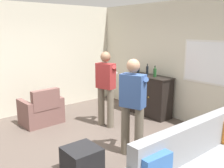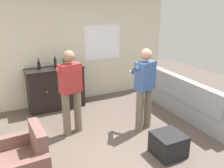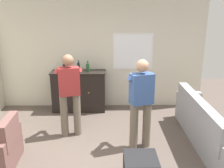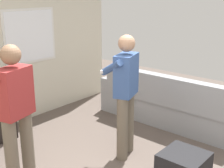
% 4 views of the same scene
% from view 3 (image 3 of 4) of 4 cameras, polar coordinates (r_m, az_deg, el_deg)
% --- Properties ---
extents(ground, '(10.40, 10.40, 0.00)m').
position_cam_3_polar(ground, '(4.45, -3.03, -17.44)').
color(ground, brown).
extents(wall_back_with_window, '(5.20, 0.15, 2.80)m').
position_cam_3_polar(wall_back_with_window, '(6.43, -2.10, 7.00)').
color(wall_back_with_window, beige).
rests_on(wall_back_with_window, ground).
extents(couch, '(0.57, 2.61, 0.90)m').
position_cam_3_polar(couch, '(5.10, 20.55, -9.37)').
color(couch, gray).
rests_on(couch, ground).
extents(sideboard_cabinet, '(1.35, 0.49, 1.02)m').
position_cam_3_polar(sideboard_cabinet, '(6.34, -7.56, -1.59)').
color(sideboard_cabinet, black).
rests_on(sideboard_cabinet, ground).
extents(bottle_wine_green, '(0.06, 0.06, 0.30)m').
position_cam_3_polar(bottle_wine_green, '(6.13, -7.64, 3.86)').
color(bottle_wine_green, black).
rests_on(bottle_wine_green, sideboard_cabinet).
extents(bottle_liquor_amber, '(0.07, 0.07, 0.26)m').
position_cam_3_polar(bottle_liquor_amber, '(6.24, -10.88, 3.73)').
color(bottle_liquor_amber, black).
rests_on(bottle_liquor_amber, sideboard_cabinet).
extents(bottle_spirits_clear, '(0.08, 0.08, 0.27)m').
position_cam_3_polar(bottle_spirits_clear, '(6.14, -5.53, 3.80)').
color(bottle_spirits_clear, '#1E4C23').
rests_on(bottle_spirits_clear, sideboard_cabinet).
extents(person_standing_left, '(0.54, 0.51, 1.68)m').
position_cam_3_polar(person_standing_left, '(4.98, -9.70, -1.75)').
color(person_standing_left, '#6B6051').
rests_on(person_standing_left, ground).
extents(person_standing_right, '(0.53, 0.52, 1.68)m').
position_cam_3_polar(person_standing_right, '(4.50, 6.63, -3.69)').
color(person_standing_right, '#6B6051').
rests_on(person_standing_right, ground).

